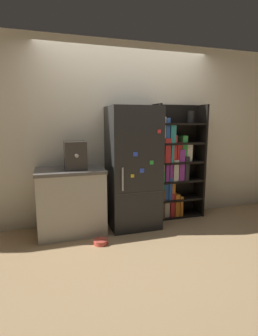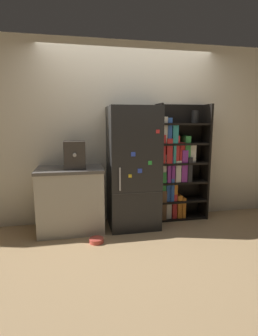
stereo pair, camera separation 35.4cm
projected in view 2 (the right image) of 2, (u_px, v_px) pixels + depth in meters
ground_plane at (135, 229)px, 3.65m from camera, size 16.00×16.00×0.00m
wall_back at (128, 134)px, 3.88m from camera, size 8.00×0.05×2.60m
refrigerator at (133, 168)px, 3.65m from camera, size 0.68×0.62×1.68m
bookshelf at (176, 167)px, 3.96m from camera, size 0.78×0.31×1.73m
kitchen_counter at (71, 199)px, 3.56m from camera, size 0.88×0.60×0.87m
espresso_machine at (75, 155)px, 3.42m from camera, size 0.27×0.33×0.36m
pet_bowl at (96, 240)px, 3.23m from camera, size 0.18×0.18×0.06m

